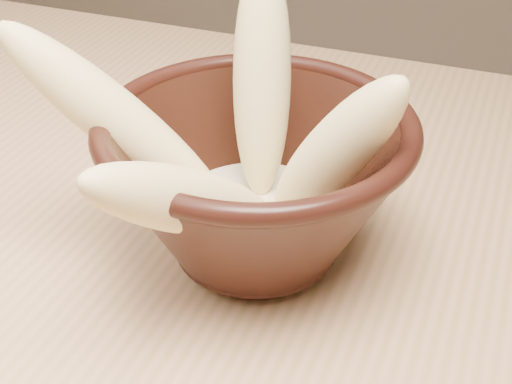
# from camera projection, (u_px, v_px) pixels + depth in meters

# --- Properties ---
(table) EXTENTS (1.20, 0.80, 0.75)m
(table) POSITION_uv_depth(u_px,v_px,m) (145.00, 269.00, 0.68)
(table) COLOR tan
(table) RESTS_ON ground
(bowl) EXTENTS (0.23, 0.23, 0.13)m
(bowl) POSITION_uv_depth(u_px,v_px,m) (256.00, 180.00, 0.53)
(bowl) COLOR black
(bowl) RESTS_ON table
(milk_puddle) EXTENTS (0.13, 0.13, 0.02)m
(milk_puddle) POSITION_uv_depth(u_px,v_px,m) (256.00, 214.00, 0.55)
(milk_puddle) COLOR beige
(milk_puddle) RESTS_ON bowl
(banana_upright) EXTENTS (0.07, 0.10, 0.19)m
(banana_upright) POSITION_uv_depth(u_px,v_px,m) (262.00, 81.00, 0.53)
(banana_upright) COLOR #EBD38B
(banana_upright) RESTS_ON bowl
(banana_left) EXTENTS (0.18, 0.10, 0.18)m
(banana_left) POSITION_uv_depth(u_px,v_px,m) (118.00, 122.00, 0.51)
(banana_left) COLOR #EBD38B
(banana_left) RESTS_ON bowl
(banana_right) EXTENTS (0.13, 0.08, 0.16)m
(banana_right) POSITION_uv_depth(u_px,v_px,m) (336.00, 152.00, 0.49)
(banana_right) COLOR #EBD38B
(banana_right) RESTS_ON bowl
(banana_front) EXTENTS (0.10, 0.18, 0.14)m
(banana_front) POSITION_uv_depth(u_px,v_px,m) (189.00, 202.00, 0.46)
(banana_front) COLOR #EBD38B
(banana_front) RESTS_ON bowl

